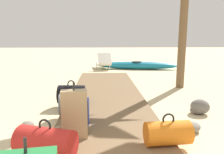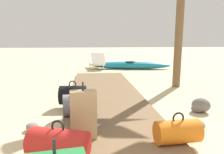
# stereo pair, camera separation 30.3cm
# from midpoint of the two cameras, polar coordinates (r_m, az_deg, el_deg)

# --- Properties ---
(ground_plane) EXTENTS (60.00, 60.00, 0.00)m
(ground_plane) POSITION_cam_midpoint_polar(r_m,az_deg,el_deg) (4.42, -2.03, -9.83)
(ground_plane) COLOR beige
(boardwalk) EXTENTS (1.74, 8.35, 0.08)m
(boardwalk) POSITION_cam_midpoint_polar(r_m,az_deg,el_deg) (5.20, -2.65, -6.35)
(boardwalk) COLOR brown
(boardwalk) RESTS_ON ground
(suitcase_tan) EXTENTS (0.37, 0.22, 0.80)m
(suitcase_tan) POSITION_cam_midpoint_polar(r_m,az_deg,el_deg) (3.31, -9.63, -9.04)
(suitcase_tan) COLOR tan
(suitcase_tan) RESTS_ON boardwalk
(duffel_bag_black) EXTENTS (0.58, 0.44, 0.51)m
(duffel_bag_black) POSITION_cam_midpoint_polar(r_m,az_deg,el_deg) (5.00, -11.26, -4.35)
(duffel_bag_black) COLOR black
(duffel_bag_black) RESTS_ON boardwalk
(duffel_bag_grey) EXTENTS (0.50, 0.42, 0.50)m
(duffel_bag_grey) POSITION_cam_midpoint_polar(r_m,az_deg,el_deg) (4.31, -10.72, -6.66)
(duffel_bag_grey) COLOR slate
(duffel_bag_grey) RESTS_ON boardwalk
(duffel_bag_red) EXTENTS (0.77, 0.56, 0.46)m
(duffel_bag_red) POSITION_cam_midpoint_polar(r_m,az_deg,el_deg) (2.92, -15.95, -15.39)
(duffel_bag_red) COLOR red
(duffel_bag_red) RESTS_ON boardwalk
(backpack_navy) EXTENTS (0.31, 0.23, 0.50)m
(backpack_navy) POSITION_cam_midpoint_polar(r_m,az_deg,el_deg) (3.79, -8.84, -7.82)
(backpack_navy) COLOR navy
(backpack_navy) RESTS_ON boardwalk
(duffel_bag_orange) EXTENTS (0.62, 0.37, 0.43)m
(duffel_bag_orange) POSITION_cam_midpoint_polar(r_m,az_deg,el_deg) (3.26, 13.10, -12.86)
(duffel_bag_orange) COLOR orange
(duffel_bag_orange) RESTS_ON boardwalk
(lounge_chair) EXTENTS (0.78, 1.61, 0.78)m
(lounge_chair) POSITION_cam_midpoint_polar(r_m,az_deg,el_deg) (11.00, -4.54, 3.66)
(lounge_chair) COLOR white
(lounge_chair) RESTS_ON ground
(kayak) EXTENTS (3.82, 1.23, 0.36)m
(kayak) POSITION_cam_midpoint_polar(r_m,az_deg,el_deg) (11.00, 3.62, 2.88)
(kayak) COLOR teal
(kayak) RESTS_ON ground
(rock_right_far) EXTENTS (0.45, 0.42, 0.29)m
(rock_right_far) POSITION_cam_midpoint_polar(r_m,az_deg,el_deg) (4.94, 19.23, -6.52)
(rock_right_far) COLOR slate
(rock_right_far) RESTS_ON ground
(rock_right_near) EXTENTS (0.38, 0.37, 0.15)m
(rock_right_near) POSITION_cam_midpoint_polar(r_m,az_deg,el_deg) (4.02, 18.10, -11.18)
(rock_right_near) COLOR gray
(rock_right_near) RESTS_ON ground
(rock_left_far) EXTENTS (0.30, 0.31, 0.13)m
(rock_left_far) POSITION_cam_midpoint_polar(r_m,az_deg,el_deg) (4.06, -20.92, -11.32)
(rock_left_far) COLOR gray
(rock_left_far) RESTS_ON ground
(rock_right_mid) EXTENTS (0.28, 0.30, 0.12)m
(rock_right_mid) POSITION_cam_midpoint_polar(r_m,az_deg,el_deg) (4.94, 18.40, -7.45)
(rock_right_mid) COLOR #5B5651
(rock_right_mid) RESTS_ON ground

